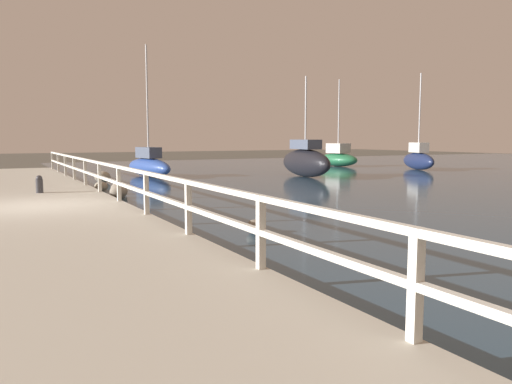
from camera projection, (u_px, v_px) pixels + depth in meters
ground_plane at (35, 217)px, 12.72m from camera, size 120.00×120.00×0.00m
dock_walkway at (35, 211)px, 12.70m from camera, size 4.47×36.00×0.27m
railing at (119, 177)px, 13.62m from camera, size 0.10×32.50×0.98m
boulder_far_strip at (103, 177)px, 22.35m from camera, size 0.70×0.63×0.52m
boulder_near_dock at (255, 226)px, 10.48m from camera, size 0.39×0.35×0.29m
boulder_mid_strip at (119, 192)px, 16.61m from camera, size 0.59×0.53×0.44m
boulder_water_edge at (119, 188)px, 17.75m from camera, size 0.58×0.52×0.43m
boulder_upstream at (101, 186)px, 18.76m from camera, size 0.50×0.45×0.38m
mooring_bollard at (39, 184)px, 15.76m from camera, size 0.22×0.22×0.56m
sailboat_blue at (149, 165)px, 25.87m from camera, size 1.67×4.63×6.71m
sailboat_black at (305, 161)px, 25.81m from camera, size 1.82×5.12×5.14m
sailboat_navy at (418, 159)px, 31.77m from camera, size 2.40×4.18×6.05m
sailboat_green at (338, 157)px, 35.59m from camera, size 1.95×3.65×6.10m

